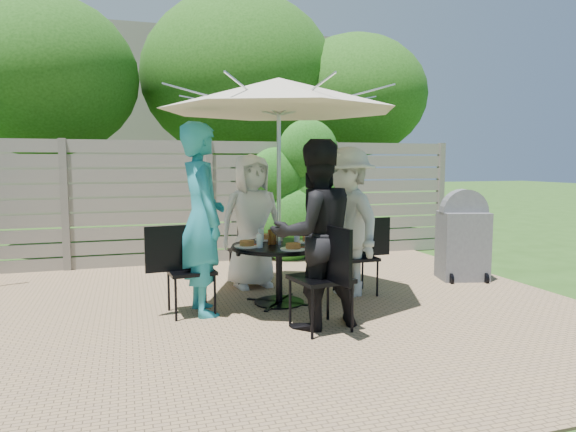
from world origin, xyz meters
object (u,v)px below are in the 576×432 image
object	(u,v)px
chair_front	(322,300)
coffee_cup	(279,236)
chair_back	(248,264)
chair_right	(356,272)
person_right	(347,223)
plate_back	(266,238)
glass_back	(261,235)
person_front	(315,235)
glass_left	(260,241)
person_back	(252,222)
plate_left	(247,244)
person_left	(202,220)
patio_table	(279,263)
glass_right	(297,235)
syrup_jug	(272,237)
bbq_grill	(463,239)
umbrella	(279,95)
plate_right	(309,240)
chair_left	(190,289)
plate_front	(293,247)

from	to	relation	value
chair_front	coffee_cup	distance (m)	1.26
chair_back	chair_right	distance (m)	1.37
chair_front	person_right	world-z (taller)	person_right
plate_back	coffee_cup	xyz separation A→B (m)	(0.12, -0.13, 0.04)
glass_back	coffee_cup	world-z (taller)	glass_back
person_right	person_front	bearing A→B (deg)	-45.00
chair_right	glass_left	xyz separation A→B (m)	(-1.20, -0.25, 0.46)
person_back	plate_left	size ratio (longest dim) A/B	6.24
plate_left	coffee_cup	size ratio (longest dim) A/B	2.17
person_right	glass_back	world-z (taller)	person_right
chair_right	glass_back	world-z (taller)	chair_right
chair_right	chair_back	bearing A→B (deg)	-39.08
person_left	glass_back	world-z (taller)	person_left
patio_table	plate_back	world-z (taller)	plate_back
person_right	glass_right	size ratio (longest dim) A/B	12.09
glass_left	coffee_cup	bearing A→B (deg)	48.88
person_left	syrup_jug	size ratio (longest dim) A/B	11.97
chair_back	person_right	size ratio (longest dim) A/B	0.52
person_front	chair_right	bearing A→B (deg)	-139.35
plate_back	bbq_grill	xyz separation A→B (m)	(2.62, 0.03, -0.14)
patio_table	umbrella	distance (m)	1.76
chair_front	plate_back	xyz separation A→B (m)	(-0.16, 1.32, 0.38)
chair_front	plate_right	xyz separation A→B (m)	(0.24, 1.00, 0.38)
chair_left	glass_right	size ratio (longest dim) A/B	6.52
person_back	chair_left	distance (m)	1.38
person_front	plate_left	xyz separation A→B (m)	(-0.46, 0.78, -0.19)
chair_left	coffee_cup	xyz separation A→B (m)	(1.03, 0.34, 0.44)
plate_back	plate_front	size ratio (longest dim) A/B	1.00
chair_back	bbq_grill	world-z (taller)	bbq_grill
patio_table	plate_front	distance (m)	0.42
chair_left	person_left	world-z (taller)	person_left
bbq_grill	umbrella	bearing A→B (deg)	-156.76
bbq_grill	plate_back	bearing A→B (deg)	-164.66
chair_back	glass_left	size ratio (longest dim) A/B	6.30
patio_table	person_front	xyz separation A→B (m)	(0.10, -0.82, 0.41)
chair_back	person_back	world-z (taller)	person_back
person_left	plate_front	world-z (taller)	person_left
umbrella	plate_left	size ratio (longest dim) A/B	10.52
chair_back	plate_right	world-z (taller)	chair_back
plate_left	plate_right	world-z (taller)	same
chair_back	person_back	bearing A→B (deg)	1.23
plate_left	chair_front	bearing A→B (deg)	-62.74
chair_front	person_front	size ratio (longest dim) A/B	0.57
patio_table	person_right	size ratio (longest dim) A/B	0.65
plate_back	syrup_jug	size ratio (longest dim) A/B	1.62
person_right	chair_left	bearing A→B (deg)	-90.01
chair_back	plate_right	distance (m)	1.11
person_back	plate_back	xyz separation A→B (m)	(0.06, -0.47, -0.13)
chair_front	plate_front	size ratio (longest dim) A/B	3.77
chair_front	plate_right	world-z (taller)	chair_front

